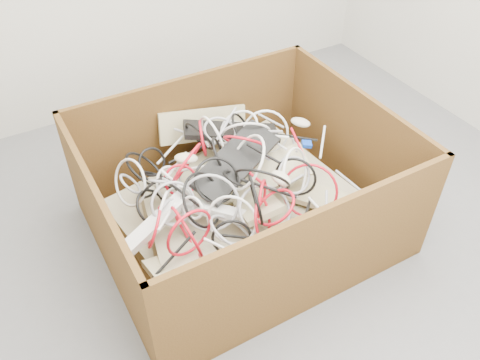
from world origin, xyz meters
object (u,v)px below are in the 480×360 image
power_strip_right (218,211)px  vga_plug (307,144)px  cardboard_box (239,209)px  power_strip_left (157,221)px

power_strip_right → vga_plug: bearing=55.7°
vga_plug → cardboard_box: bearing=-150.8°
vga_plug → power_strip_left: bearing=-146.6°
power_strip_left → power_strip_right: (0.25, -0.05, -0.02)m
power_strip_right → cardboard_box: bearing=77.6°
cardboard_box → power_strip_left: bearing=-167.9°
power_strip_left → vga_plug: bearing=-8.1°
power_strip_left → power_strip_right: bearing=-27.7°
power_strip_right → vga_plug: 0.58m
power_strip_left → vga_plug: (0.80, 0.12, 0.00)m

